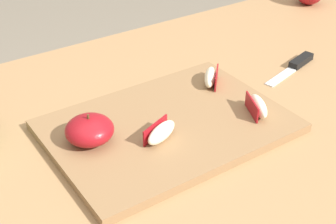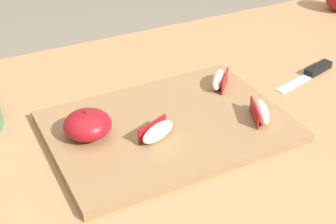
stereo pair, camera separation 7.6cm
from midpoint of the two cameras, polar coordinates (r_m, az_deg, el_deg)
The scene contains 7 objects.
dining_table at distance 0.88m, azimuth 7.29°, elevation -6.62°, with size 1.41×0.81×0.74m.
cutting_board at distance 0.78m, azimuth 2.79°, elevation -1.78°, with size 0.38×0.27×0.02m.
apple_half_skin_up at distance 0.74m, azimuth -6.71°, elevation -1.59°, with size 0.07×0.07×0.05m.
apple_wedge_back at distance 0.73m, azimuth 1.68°, elevation -2.47°, with size 0.07×0.04×0.03m.
apple_wedge_front at distance 0.80m, azimuth 13.71°, elevation -0.09°, with size 0.05×0.07×0.03m.
apple_wedge_near_knife at distance 0.88m, azimuth 8.61°, elevation 3.74°, with size 0.06×0.06×0.03m.
paring_knife at distance 1.01m, azimuth 19.15°, elevation 4.59°, with size 0.16×0.06×0.01m.
Camera 2 is at (-0.37, -0.56, 1.19)m, focal length 51.08 mm.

